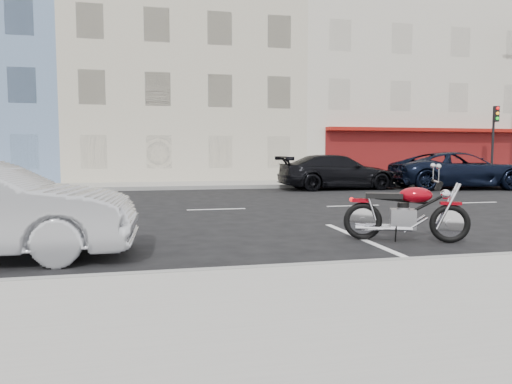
% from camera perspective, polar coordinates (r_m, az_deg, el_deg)
% --- Properties ---
extents(ground, '(120.00, 120.00, 0.00)m').
position_cam_1_polar(ground, '(12.90, 3.89, -1.95)').
color(ground, black).
rests_on(ground, ground).
extents(sidewalk_far, '(80.00, 3.40, 0.15)m').
position_cam_1_polar(sidewalk_far, '(21.12, -16.03, 0.72)').
color(sidewalk_far, gray).
rests_on(sidewalk_far, ground).
extents(curb_near, '(80.00, 0.12, 0.16)m').
position_cam_1_polar(curb_near, '(5.71, -27.05, -10.36)').
color(curb_near, gray).
rests_on(curb_near, ground).
extents(curb_far, '(80.00, 0.12, 0.16)m').
position_cam_1_polar(curb_far, '(19.43, -16.37, 0.38)').
color(curb_far, gray).
rests_on(curb_far, ground).
extents(bldg_cream, '(12.00, 12.00, 11.50)m').
position_cam_1_polar(bldg_cream, '(28.97, -9.15, 13.17)').
color(bldg_cream, '#B9B19A').
rests_on(bldg_cream, ground).
extents(bldg_corner, '(14.00, 12.00, 12.50)m').
position_cam_1_polar(bldg_corner, '(32.44, 15.09, 13.06)').
color(bldg_corner, beige).
rests_on(bldg_corner, ground).
extents(traffic_light, '(0.26, 0.30, 3.80)m').
position_cam_1_polar(traffic_light, '(26.79, 27.61, 6.50)').
color(traffic_light, black).
rests_on(traffic_light, sidewalk_far).
extents(fire_hydrant, '(0.20, 0.20, 0.72)m').
position_cam_1_polar(fire_hydrant, '(25.99, 24.66, 2.21)').
color(fire_hydrant, beige).
rests_on(fire_hydrant, sidewalk_far).
extents(motorcycle, '(1.98, 1.03, 1.06)m').
position_cam_1_polar(motorcycle, '(8.43, 23.29, -2.65)').
color(motorcycle, black).
rests_on(motorcycle, ground).
extents(suv_far, '(6.01, 3.38, 1.59)m').
position_cam_1_polar(suv_far, '(21.62, 24.02, 2.48)').
color(suv_far, black).
rests_on(suv_far, ground).
extents(car_far, '(5.10, 2.16, 1.47)m').
position_cam_1_polar(car_far, '(19.74, 10.08, 2.47)').
color(car_far, black).
rests_on(car_far, ground).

